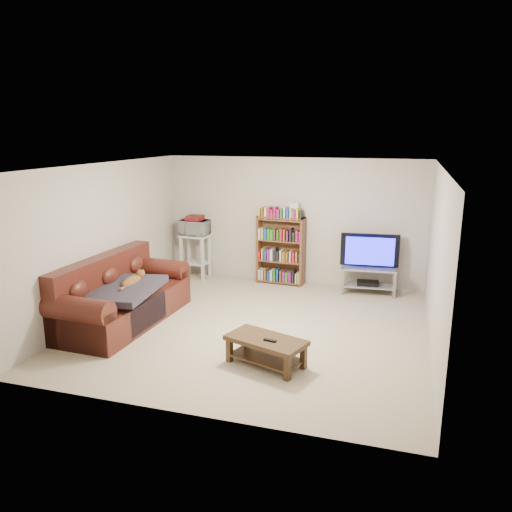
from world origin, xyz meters
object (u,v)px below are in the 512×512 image
(sofa, at_px, (120,300))
(bookshelf, at_px, (281,249))
(tv_stand, at_px, (368,276))
(coffee_table, at_px, (266,346))

(sofa, relative_size, bookshelf, 1.85)
(tv_stand, bearing_deg, coffee_table, -111.32)
(sofa, height_order, bookshelf, bookshelf)
(sofa, height_order, tv_stand, sofa)
(sofa, bearing_deg, coffee_table, -14.70)
(coffee_table, distance_m, tv_stand, 3.46)
(coffee_table, xyz_separation_m, bookshelf, (-0.68, 3.46, 0.43))
(sofa, distance_m, bookshelf, 3.28)
(sofa, bearing_deg, bookshelf, 57.23)
(coffee_table, bearing_deg, bookshelf, 119.81)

